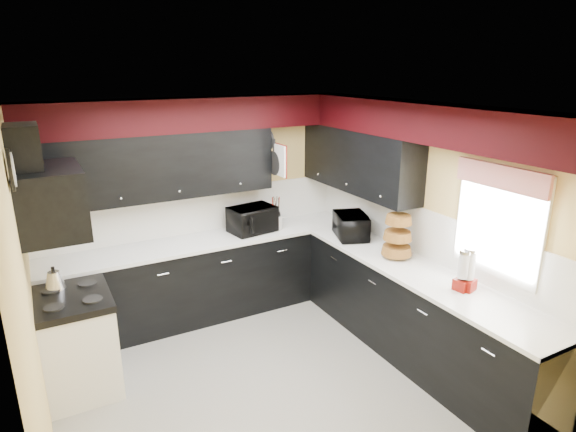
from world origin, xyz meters
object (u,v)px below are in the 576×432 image
Objects in this scene: utensil_crock at (276,222)px; kettle at (55,280)px; microwave at (351,226)px; knife_block at (275,219)px; toaster_oven at (253,219)px.

kettle is (-2.46, -0.47, -0.02)m from utensil_crock.
microwave reaches higher than knife_block.
utensil_crock is 0.74× the size of knife_block.
microwave is 3.08m from kettle.
toaster_oven is 1.16m from microwave.
microwave is 2.74× the size of kettle.
kettle is (-2.46, -0.51, -0.05)m from knife_block.
kettle is at bearing -175.20° from toaster_oven.
utensil_crock is (0.29, -0.05, -0.07)m from toaster_oven.
microwave is at bearing -47.48° from utensil_crock.
toaster_oven is at bearing 13.36° from kettle.
toaster_oven is at bearing -162.89° from knife_block.
microwave is 0.94m from knife_block.
kettle is at bearing -169.17° from utensil_crock.
toaster_oven reaches higher than kettle.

